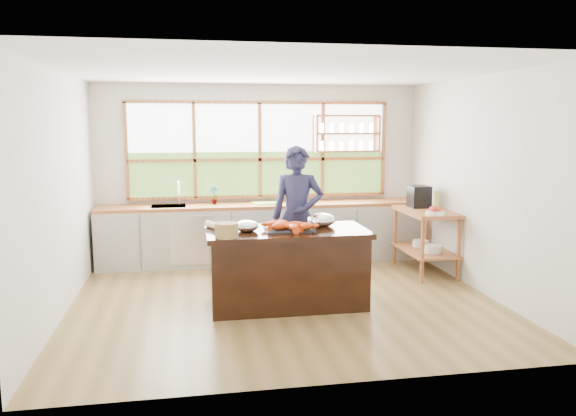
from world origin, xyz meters
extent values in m
plane|color=olive|center=(0.00, 0.00, 0.00)|extent=(5.00, 5.00, 0.00)
cube|color=silver|center=(0.00, 2.25, 1.35)|extent=(5.00, 0.02, 2.70)
cube|color=silver|center=(0.00, -2.25, 1.35)|extent=(5.00, 0.02, 2.70)
cube|color=silver|center=(-2.50, 0.00, 1.35)|extent=(0.02, 4.50, 2.70)
cube|color=silver|center=(2.50, 0.00, 1.35)|extent=(0.02, 4.50, 2.70)
cube|color=white|center=(0.00, 0.00, 2.70)|extent=(5.00, 4.50, 0.02)
cube|color=#A46C33|center=(0.00, 2.22, 1.70)|extent=(4.05, 0.06, 1.50)
cube|color=white|center=(0.00, 2.24, 2.05)|extent=(3.98, 0.01, 0.75)
cube|color=#315A1F|center=(0.00, 2.24, 1.32)|extent=(3.98, 0.01, 0.70)
cube|color=#A46C33|center=(1.35, 2.11, 2.23)|extent=(1.00, 0.28, 0.03)
cube|color=#A46C33|center=(1.35, 2.11, 1.95)|extent=(1.00, 0.28, 0.03)
cube|color=#A46C33|center=(1.35, 2.11, 1.67)|extent=(1.00, 0.28, 0.03)
cube|color=#A46C33|center=(0.85, 2.11, 1.95)|extent=(0.03, 0.28, 0.55)
cube|color=#A46C33|center=(1.85, 2.11, 1.95)|extent=(0.03, 0.28, 0.55)
cube|color=#AAA7A1|center=(0.00, 1.94, 0.42)|extent=(4.90, 0.62, 0.85)
cube|color=silver|center=(-1.10, 1.62, 0.43)|extent=(0.60, 0.01, 0.72)
cube|color=#9F602A|center=(0.00, 1.94, 0.88)|extent=(4.90, 0.62, 0.05)
cube|color=silver|center=(-1.40, 1.94, 0.82)|extent=(0.50, 0.42, 0.16)
cube|color=#9F602A|center=(2.45, 0.40, 0.45)|extent=(0.04, 0.04, 0.90)
cube|color=#9F602A|center=(2.45, 1.40, 0.45)|extent=(0.04, 0.04, 0.90)
cube|color=#9F602A|center=(1.93, 0.40, 0.45)|extent=(0.04, 0.04, 0.90)
cube|color=#9F602A|center=(1.93, 1.40, 0.45)|extent=(0.04, 0.04, 0.90)
cube|color=#9F602A|center=(2.19, 0.90, 0.32)|extent=(0.62, 1.10, 0.03)
cube|color=#9F602A|center=(2.19, 0.90, 0.88)|extent=(0.62, 1.10, 0.05)
cylinder|color=silver|center=(2.19, 0.65, 0.39)|extent=(0.24, 0.24, 0.11)
cylinder|color=silver|center=(2.19, 1.05, 0.38)|extent=(0.24, 0.24, 0.09)
cube|color=black|center=(0.00, -0.20, 0.42)|extent=(1.77, 0.82, 0.84)
cube|color=black|center=(0.00, -0.20, 0.87)|extent=(1.85, 0.90, 0.06)
imported|color=#1E1E3D|center=(0.27, 0.58, 0.91)|extent=(0.75, 0.58, 1.83)
imported|color=slate|center=(-0.73, 2.00, 1.04)|extent=(0.17, 0.14, 0.28)
cube|color=#6DC93E|center=(0.06, 1.94, 0.91)|extent=(0.44, 0.35, 0.01)
cube|color=black|center=(2.19, 1.17, 1.06)|extent=(0.28, 0.30, 0.31)
cylinder|color=#96AA4C|center=(2.24, 0.71, 1.05)|extent=(0.10, 0.10, 0.30)
cylinder|color=silver|center=(2.14, 0.50, 0.93)|extent=(0.26, 0.26, 0.05)
sphere|color=red|center=(2.19, 0.50, 0.97)|extent=(0.07, 0.07, 0.07)
sphere|color=red|center=(2.16, 0.55, 0.97)|extent=(0.07, 0.07, 0.07)
sphere|color=red|center=(2.10, 0.53, 0.97)|extent=(0.07, 0.07, 0.07)
sphere|color=red|center=(2.10, 0.47, 0.97)|extent=(0.07, 0.07, 0.07)
sphere|color=red|center=(2.16, 0.46, 0.97)|extent=(0.07, 0.07, 0.07)
cube|color=black|center=(0.02, -0.25, 0.91)|extent=(0.55, 0.41, 0.02)
ellipsoid|color=#DF4106|center=(-0.10, -0.30, 0.96)|extent=(0.23, 0.15, 0.08)
ellipsoid|color=#DF4106|center=(0.10, -0.23, 0.96)|extent=(0.23, 0.14, 0.08)
ellipsoid|color=#DF4106|center=(0.20, -0.35, 0.96)|extent=(0.21, 0.21, 0.08)
ellipsoid|color=#DF4106|center=(-0.03, -0.13, 0.96)|extent=(0.18, 0.23, 0.08)
ellipsoid|color=#DF4106|center=(0.04, -0.39, 0.96)|extent=(0.11, 0.22, 0.08)
ellipsoid|color=#DF4106|center=(-0.14, -0.17, 0.96)|extent=(0.20, 0.22, 0.08)
ellipsoid|color=silver|center=(-0.46, -0.20, 0.96)|extent=(0.27, 0.27, 0.13)
ellipsoid|color=silver|center=(0.44, -0.03, 0.97)|extent=(0.34, 0.34, 0.16)
cylinder|color=white|center=(0.26, -0.48, 0.90)|extent=(0.06, 0.06, 0.01)
cylinder|color=white|center=(0.26, -0.48, 0.97)|extent=(0.01, 0.01, 0.13)
ellipsoid|color=white|center=(0.26, -0.48, 1.07)|extent=(0.08, 0.08, 0.10)
cylinder|color=#A0824A|center=(-0.71, -0.53, 0.98)|extent=(0.25, 0.25, 0.16)
cylinder|color=white|center=(-0.82, 0.01, 0.94)|extent=(0.21, 0.30, 0.08)
camera|label=1|loc=(-1.10, -6.44, 2.12)|focal=35.00mm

